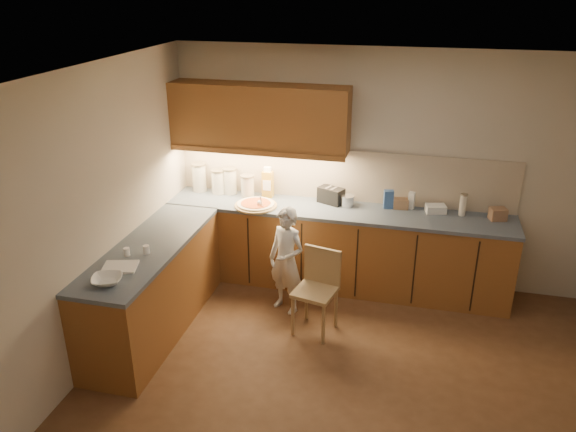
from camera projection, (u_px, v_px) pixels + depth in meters
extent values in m
plane|color=#53331C|center=(344.00, 384.00, 4.84)|extent=(4.50, 4.50, 0.00)
cube|color=beige|center=(377.00, 170.00, 6.12)|extent=(4.50, 0.04, 2.60)
cube|color=beige|center=(91.00, 221.00, 4.83)|extent=(0.04, 4.00, 2.60)
cube|color=white|center=(360.00, 79.00, 3.82)|extent=(4.50, 4.00, 0.04)
cube|color=brown|center=(336.00, 249.00, 6.27)|extent=(3.75, 0.60, 0.88)
cube|color=brown|center=(154.00, 289.00, 5.46)|extent=(0.60, 2.00, 0.88)
cube|color=#475565|center=(337.00, 211.00, 6.09)|extent=(3.77, 0.62, 0.04)
cube|color=#475565|center=(149.00, 247.00, 5.28)|extent=(0.62, 2.02, 0.04)
cube|color=black|center=(198.00, 246.00, 6.34)|extent=(0.02, 0.01, 0.80)
cube|color=black|center=(248.00, 251.00, 6.21)|extent=(0.02, 0.01, 0.80)
cube|color=black|center=(301.00, 257.00, 6.07)|extent=(0.02, 0.01, 0.80)
cube|color=black|center=(357.00, 264.00, 5.94)|extent=(0.02, 0.01, 0.80)
cube|color=black|center=(414.00, 270.00, 5.81)|extent=(0.02, 0.01, 0.80)
cube|color=black|center=(475.00, 277.00, 5.68)|extent=(0.02, 0.01, 0.80)
cube|color=#BDAC92|center=(342.00, 175.00, 6.22)|extent=(3.75, 0.02, 0.58)
cube|color=brown|center=(259.00, 117.00, 6.03)|extent=(1.95, 0.35, 0.70)
cube|color=brown|center=(255.00, 153.00, 6.01)|extent=(1.95, 0.02, 0.06)
cylinder|color=tan|center=(256.00, 206.00, 6.15)|extent=(0.47, 0.47, 0.02)
cylinder|color=beige|center=(256.00, 204.00, 6.14)|extent=(0.41, 0.41, 0.02)
cylinder|color=#BA4418|center=(256.00, 203.00, 6.13)|extent=(0.33, 0.33, 0.01)
sphere|color=white|center=(260.00, 203.00, 6.08)|extent=(0.06, 0.06, 0.06)
cylinder|color=white|center=(261.00, 203.00, 6.01)|extent=(0.02, 0.11, 0.19)
imported|color=silver|center=(287.00, 260.00, 5.73)|extent=(0.49, 0.42, 1.14)
cylinder|color=tan|center=(293.00, 316.00, 5.43)|extent=(0.03, 0.03, 0.42)
cylinder|color=tan|center=(323.00, 325.00, 5.30)|extent=(0.03, 0.03, 0.42)
cylinder|color=tan|center=(307.00, 301.00, 5.69)|extent=(0.03, 0.03, 0.42)
cylinder|color=tan|center=(336.00, 308.00, 5.56)|extent=(0.03, 0.03, 0.42)
cube|color=tan|center=(315.00, 292.00, 5.41)|extent=(0.45, 0.45, 0.04)
cube|color=tan|center=(323.00, 265.00, 5.47)|extent=(0.38, 0.11, 0.38)
imported|color=white|center=(107.00, 280.00, 4.60)|extent=(0.32, 0.32, 0.06)
cylinder|color=silver|center=(199.00, 178.00, 6.53)|extent=(0.16, 0.16, 0.32)
cylinder|color=gray|center=(198.00, 164.00, 6.47)|extent=(0.17, 0.17, 0.02)
cylinder|color=white|center=(219.00, 182.00, 6.47)|extent=(0.15, 0.15, 0.27)
cylinder|color=gray|center=(218.00, 171.00, 6.42)|extent=(0.16, 0.16, 0.02)
cylinder|color=white|center=(230.00, 182.00, 6.47)|extent=(0.15, 0.15, 0.29)
cylinder|color=gray|center=(229.00, 169.00, 6.41)|extent=(0.16, 0.16, 0.02)
cylinder|color=beige|center=(248.00, 187.00, 6.38)|extent=(0.15, 0.15, 0.24)
cylinder|color=tan|center=(247.00, 176.00, 6.33)|extent=(0.16, 0.16, 0.02)
cube|color=gold|center=(268.00, 184.00, 6.36)|extent=(0.12, 0.09, 0.30)
cube|color=white|center=(268.00, 169.00, 6.29)|extent=(0.08, 0.06, 0.05)
cube|color=black|center=(331.00, 195.00, 6.21)|extent=(0.32, 0.25, 0.18)
cube|color=#B9B9BE|center=(329.00, 187.00, 6.20)|extent=(0.07, 0.12, 0.00)
cube|color=#B9B9BE|center=(334.00, 188.00, 6.16)|extent=(0.07, 0.12, 0.00)
cylinder|color=silver|center=(347.00, 201.00, 6.14)|extent=(0.15, 0.15, 0.11)
cylinder|color=silver|center=(347.00, 196.00, 6.11)|extent=(0.16, 0.16, 0.01)
cube|color=#325798|center=(388.00, 199.00, 6.07)|extent=(0.11, 0.09, 0.20)
cube|color=#9D7754|center=(401.00, 204.00, 6.08)|extent=(0.16, 0.12, 0.11)
cube|color=silver|center=(412.00, 201.00, 6.05)|extent=(0.08, 0.08, 0.19)
cube|color=white|center=(436.00, 209.00, 5.98)|extent=(0.24, 0.19, 0.08)
cylinder|color=white|center=(463.00, 205.00, 5.87)|extent=(0.07, 0.07, 0.23)
cylinder|color=gray|center=(464.00, 195.00, 5.83)|extent=(0.08, 0.08, 0.02)
cube|color=#9E7555|center=(498.00, 214.00, 5.79)|extent=(0.19, 0.17, 0.13)
cube|color=white|center=(120.00, 267.00, 4.85)|extent=(0.34, 0.30, 0.02)
cylinder|color=white|center=(127.00, 252.00, 5.05)|extent=(0.06, 0.06, 0.07)
cylinder|color=white|center=(146.00, 250.00, 5.09)|extent=(0.08, 0.08, 0.08)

